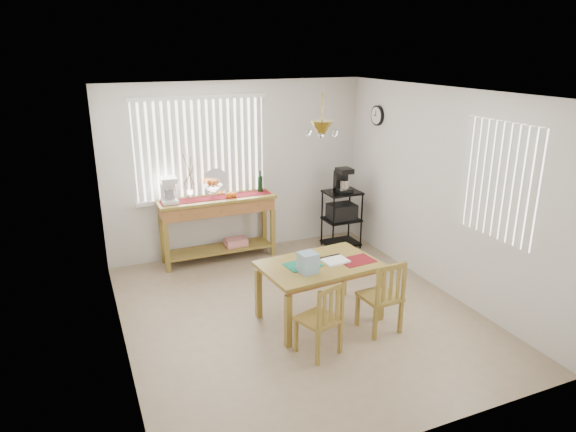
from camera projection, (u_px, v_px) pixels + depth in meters
name	position (u px, v px, depth m)	size (l,w,h in m)	color
ground	(298.00, 313.00, 6.19)	(4.00, 4.50, 0.01)	#9E886B
room_shell	(299.00, 176.00, 5.68)	(4.20, 4.70, 2.70)	silver
sideboard	(218.00, 213.00, 7.55)	(1.71, 0.48, 0.96)	olive
sideboard_items	(197.00, 189.00, 7.33)	(1.62, 0.41, 0.74)	maroon
wire_cart	(342.00, 214.00, 8.08)	(0.54, 0.43, 0.92)	black
cart_items	(342.00, 180.00, 7.92)	(0.22, 0.26, 0.38)	black
dining_table	(319.00, 270.00, 5.87)	(1.39, 0.96, 0.70)	olive
table_items	(315.00, 262.00, 5.67)	(1.04, 0.45, 0.23)	#157758
chair_left	(321.00, 319.00, 5.24)	(0.48, 0.48, 0.82)	olive
chair_right	(382.00, 297.00, 5.67)	(0.42, 0.42, 0.87)	olive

